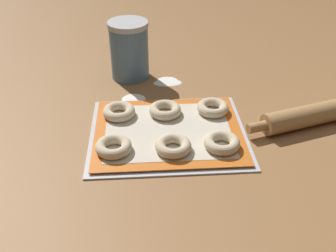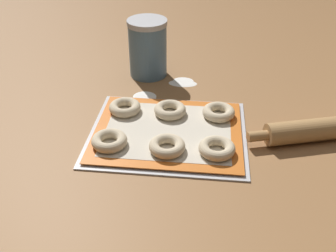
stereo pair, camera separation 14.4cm
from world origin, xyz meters
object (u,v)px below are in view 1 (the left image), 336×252
Objects in this scene: baking_tray at (168,132)px; rolling_pin at (319,113)px; bagel_front_center at (173,146)px; bagel_back_left at (119,112)px; bagel_front_left at (114,147)px; bagel_back_center at (165,110)px; bagel_front_right at (222,143)px; flour_canister at (129,50)px; bagel_back_right at (213,108)px.

rolling_pin is at bearing 3.56° from baking_tray.
bagel_back_left is (-0.13, 0.16, 0.00)m from bagel_front_center.
bagel_front_center is at bearing -85.42° from baking_tray.
bagel_front_left is 1.00× the size of bagel_back_center.
bagel_front_left is 1.00× the size of bagel_back_left.
baking_tray is 0.09m from bagel_front_center.
bagel_front_right is (0.12, 0.00, 0.00)m from bagel_front_center.
bagel_front_right is 0.47m from flour_canister.
bagel_front_right is 0.30m from rolling_pin.
bagel_back_center is (-0.00, 0.08, 0.02)m from baking_tray.
bagel_back_right is (0.26, 0.16, 0.00)m from bagel_front_left.
bagel_back_center is at bearing -68.95° from flour_canister.
flour_canister is 0.59m from rolling_pin.
rolling_pin is at bearing 20.66° from bagel_front_right.
flour_canister is (-0.23, 0.25, 0.07)m from bagel_back_right.
bagel_front_center is at bearing -177.98° from bagel_front_right.
bagel_front_right is 0.21× the size of rolling_pin.
bagel_back_right is at bearing 0.65° from bagel_back_left.
bagel_back_center is at bearing 0.01° from bagel_back_left.
rolling_pin reaches higher than bagel_front_left.
baking_tray is at bearing -73.17° from flour_canister.
bagel_back_center is (-0.13, 0.16, 0.00)m from bagel_front_right.
flour_canister is at bearing 104.43° from bagel_front_center.
baking_tray is 4.58× the size of bagel_front_left.
bagel_back_left is 0.48× the size of flour_canister.
bagel_back_center is 0.48× the size of flour_canister.
bagel_front_center and bagel_back_right have the same top height.
bagel_front_center is 1.00× the size of bagel_back_center.
bagel_back_left is (-0.13, 0.08, 0.02)m from baking_tray.
bagel_back_right is at bearing 53.51° from bagel_front_center.
bagel_front_center is 0.21m from bagel_back_right.
flour_canister is at bearing 132.53° from bagel_back_right.
bagel_back_right is (0.13, 0.08, 0.02)m from baking_tray.
bagel_front_left and bagel_front_center have the same top height.
bagel_back_center is (-0.01, 0.16, 0.00)m from bagel_front_center.
bagel_front_right is 0.16m from bagel_back_right.
bagel_back_center and bagel_back_right have the same top height.
bagel_back_left is 0.13m from bagel_back_center.
bagel_back_right is 0.35m from flour_canister.
flour_canister is (-0.23, 0.41, 0.07)m from bagel_front_right.
rolling_pin is (0.40, 0.03, 0.02)m from baking_tray.
bagel_back_center is 0.41m from rolling_pin.
bagel_front_right is at bearing -32.03° from bagel_back_left.
baking_tray is 4.58× the size of bagel_front_right.
bagel_front_center and bagel_back_left have the same top height.
bagel_back_left and bagel_back_right have the same top height.
bagel_front_right is at bearing -159.34° from rolling_pin.
bagel_back_right is (0.26, 0.00, 0.00)m from bagel_back_left.
bagel_back_left reaches higher than baking_tray.
bagel_front_left and bagel_front_right have the same top height.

